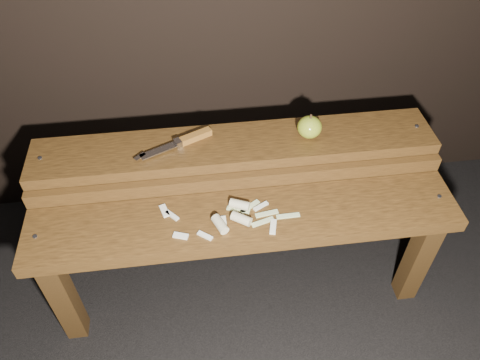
{
  "coord_description": "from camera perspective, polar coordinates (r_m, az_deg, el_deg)",
  "views": [
    {
      "loc": [
        -0.12,
        -0.87,
        1.4
      ],
      "look_at": [
        0.0,
        0.06,
        0.45
      ],
      "focal_mm": 35.0,
      "sensor_mm": 36.0,
      "label": 1
    }
  ],
  "objects": [
    {
      "name": "bench_rear_tier",
      "position": [
        1.44,
        -0.54,
        1.97
      ],
      "size": [
        1.2,
        0.21,
        0.5
      ],
      "color": "#33200C",
      "rests_on": "ground"
    },
    {
      "name": "bench_front_tier",
      "position": [
        1.33,
        0.67,
        -6.61
      ],
      "size": [
        1.2,
        0.2,
        0.42
      ],
      "color": "#33200C",
      "rests_on": "ground"
    },
    {
      "name": "apple",
      "position": [
        1.4,
        8.47,
        6.41
      ],
      "size": [
        0.07,
        0.07,
        0.08
      ],
      "color": "olive",
      "rests_on": "bench_rear_tier"
    },
    {
      "name": "ground",
      "position": [
        1.66,
        0.27,
        -12.48
      ],
      "size": [
        60.0,
        60.0,
        0.0
      ],
      "primitive_type": "plane",
      "color": "black"
    },
    {
      "name": "apple_scraps",
      "position": [
        1.27,
        -0.85,
        -4.47
      ],
      "size": [
        0.38,
        0.14,
        0.03
      ],
      "color": "beige",
      "rests_on": "bench_front_tier"
    },
    {
      "name": "knife",
      "position": [
        1.38,
        -6.57,
        4.87
      ],
      "size": [
        0.23,
        0.12,
        0.02
      ],
      "color": "brown",
      "rests_on": "bench_rear_tier"
    }
  ]
}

